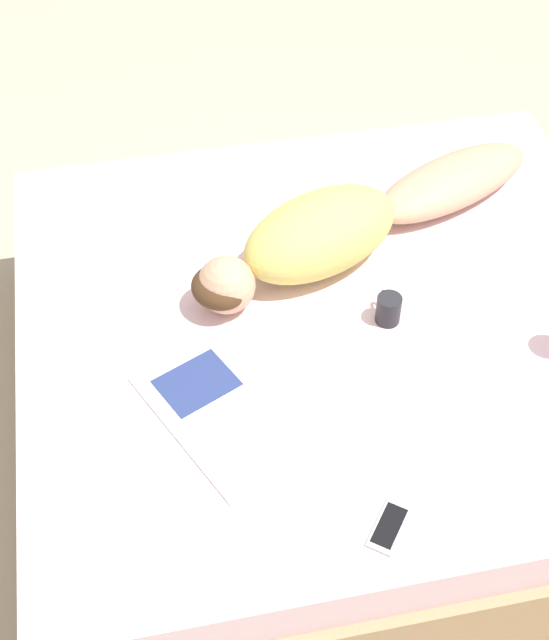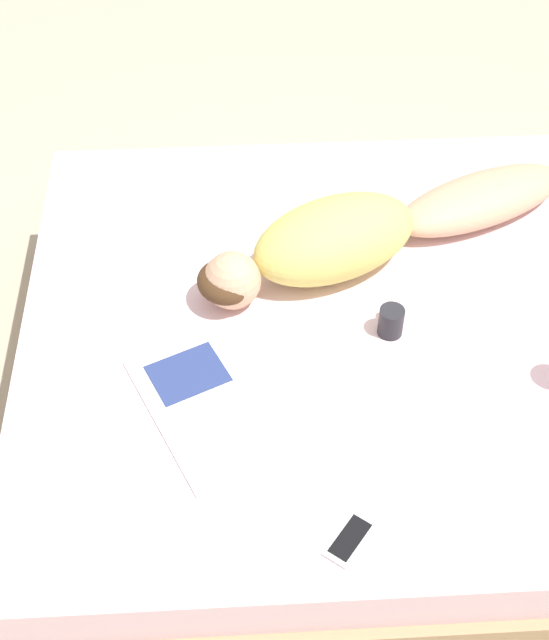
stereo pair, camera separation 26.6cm
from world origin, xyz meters
name	(u,v)px [view 2 (the right image)]	position (x,y,z in m)	size (l,w,h in m)	color
ground_plane	(337,417)	(0.00, 0.00, 0.00)	(12.00, 12.00, 0.00)	#B7A88E
bed	(341,372)	(0.00, 0.00, 0.25)	(1.90, 2.05, 0.50)	tan
person	(369,231)	(0.29, -0.10, 0.60)	(0.73, 1.34, 0.24)	tan
open_magazine	(206,404)	(-0.31, 0.43, 0.51)	(0.60, 0.49, 0.01)	white
coffee_mug	(391,320)	(-0.06, -0.13, 0.55)	(0.11, 0.08, 0.10)	#232328
cell_phone	(350,539)	(-0.76, 0.07, 0.51)	(0.16, 0.15, 0.01)	silver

